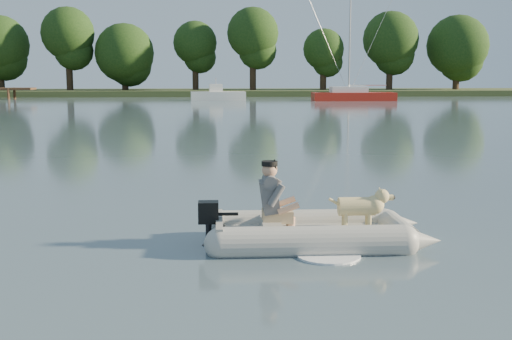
{
  "coord_description": "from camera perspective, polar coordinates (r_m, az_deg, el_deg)",
  "views": [
    {
      "loc": [
        -0.6,
        -8.49,
        2.28
      ],
      "look_at": [
        0.09,
        1.69,
        0.75
      ],
      "focal_mm": 45.0,
      "sensor_mm": 36.0,
      "label": 1
    }
  ],
  "objects": [
    {
      "name": "dog",
      "position": [
        8.85,
        8.94,
        -3.5
      ],
      "size": [
        0.82,
        0.3,
        0.54
      ],
      "primitive_type": null,
      "rotation": [
        0.0,
        0.0,
        -0.01
      ],
      "color": "tan",
      "rests_on": "dinghy"
    },
    {
      "name": "shore_bank",
      "position": [
        70.52,
        -3.4,
        6.86
      ],
      "size": [
        160.0,
        12.0,
        0.7
      ],
      "primitive_type": "cube",
      "color": "#47512D",
      "rests_on": "water"
    },
    {
      "name": "man",
      "position": [
        8.64,
        1.33,
        -2.17
      ],
      "size": [
        0.64,
        0.55,
        0.94
      ],
      "primitive_type": null,
      "rotation": [
        0.0,
        0.0,
        -0.01
      ],
      "color": "#57585B",
      "rests_on": "dinghy"
    },
    {
      "name": "outboard_motor",
      "position": [
        8.65,
        -4.24,
        -4.93
      ],
      "size": [
        0.36,
        0.26,
        0.69
      ],
      "primitive_type": null,
      "rotation": [
        0.0,
        0.0,
        -0.01
      ],
      "color": "black",
      "rests_on": "dinghy"
    },
    {
      "name": "water",
      "position": [
        8.81,
        0.17,
        -6.47
      ],
      "size": [
        160.0,
        160.0,
        0.0
      ],
      "primitive_type": "plane",
      "color": "slate",
      "rests_on": "ground"
    },
    {
      "name": "treeline",
      "position": [
        69.74,
        -6.54,
        11.1
      ],
      "size": [
        71.02,
        7.35,
        9.27
      ],
      "color": "#332316",
      "rests_on": "shore_bank"
    },
    {
      "name": "motorboat",
      "position": [
        56.49,
        -3.4,
        7.16
      ],
      "size": [
        5.01,
        2.13,
        2.08
      ],
      "primitive_type": null,
      "rotation": [
        0.0,
        0.0,
        0.05
      ],
      "color": "white",
      "rests_on": "water"
    },
    {
      "name": "dinghy",
      "position": [
        8.7,
        5.36,
        -3.26
      ],
      "size": [
        3.94,
        2.45,
        1.22
      ],
      "primitive_type": null,
      "rotation": [
        0.0,
        0.0,
        -0.01
      ],
      "color": "#A5A6A0",
      "rests_on": "water"
    },
    {
      "name": "sailboat",
      "position": [
        56.28,
        8.6,
        6.55
      ],
      "size": [
        7.1,
        2.14,
        9.76
      ],
      "rotation": [
        0.0,
        0.0,
        -0.0
      ],
      "color": "#A41D12",
      "rests_on": "water"
    }
  ]
}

